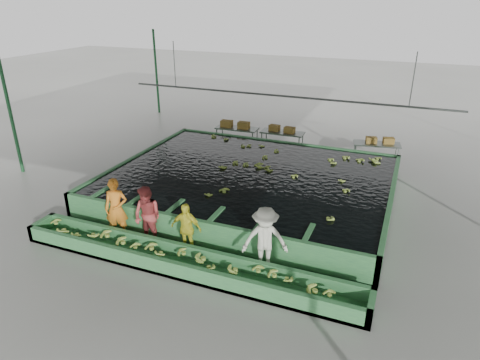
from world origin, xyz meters
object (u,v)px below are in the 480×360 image
at_px(worker_c, 186,228).
at_px(packing_table_mid, 282,141).
at_px(flotation_tank, 250,184).
at_px(sorting_trough, 183,262).
at_px(box_stack_right, 380,143).
at_px(worker_d, 265,240).
at_px(packing_table_left, 237,137).
at_px(box_stack_left, 235,127).
at_px(worker_b, 148,216).
at_px(packing_table_right, 376,153).
at_px(box_stack_mid, 282,132).
at_px(worker_a, 116,209).

distance_m(worker_c, packing_table_mid, 9.51).
distance_m(flotation_tank, sorting_trough, 5.10).
xyz_separation_m(packing_table_mid, box_stack_right, (4.41, 0.07, 0.44)).
bearing_deg(worker_d, flotation_tank, 93.25).
height_order(worker_d, packing_table_left, worker_d).
bearing_deg(packing_table_left, worker_d, -63.37).
distance_m(sorting_trough, box_stack_left, 10.48).
distance_m(worker_c, packing_table_left, 9.59).
height_order(worker_b, worker_c, worker_b).
bearing_deg(flotation_tank, packing_table_right, 52.86).
xyz_separation_m(sorting_trough, box_stack_left, (-2.70, 10.10, 0.68)).
height_order(worker_d, box_stack_left, worker_d).
bearing_deg(worker_b, box_stack_mid, 90.48).
bearing_deg(flotation_tank, packing_table_mid, 94.07).
xyz_separation_m(flotation_tank, packing_table_left, (-2.61, 5.00, 0.01)).
distance_m(worker_d, box_stack_left, 10.45).
bearing_deg(sorting_trough, box_stack_right, 68.74).
relative_size(flotation_tank, packing_table_right, 5.04).
distance_m(packing_table_mid, box_stack_left, 2.39).
relative_size(worker_c, box_stack_right, 1.31).
xyz_separation_m(worker_b, packing_table_right, (5.51, 9.50, -0.46)).
height_order(worker_b, box_stack_mid, worker_b).
relative_size(worker_b, packing_table_mid, 0.90).
relative_size(sorting_trough, box_stack_left, 7.03).
bearing_deg(box_stack_left, flotation_tank, -61.62).
bearing_deg(box_stack_mid, worker_b, -96.98).
bearing_deg(worker_c, worker_d, -4.29).
relative_size(worker_a, box_stack_mid, 1.52).
distance_m(worker_c, box_stack_right, 10.51).
height_order(packing_table_left, box_stack_left, box_stack_left).
bearing_deg(flotation_tank, box_stack_right, 52.56).
xyz_separation_m(worker_a, box_stack_mid, (2.27, 9.53, -0.03)).
height_order(packing_table_mid, packing_table_right, packing_table_mid).
bearing_deg(sorting_trough, worker_d, 21.27).
xyz_separation_m(worker_d, box_stack_right, (1.98, 9.57, -0.04)).
height_order(packing_table_left, packing_table_mid, packing_table_left).
distance_m(flotation_tank, box_stack_left, 5.71).
height_order(worker_d, packing_table_right, worker_d).
distance_m(box_stack_left, box_stack_mid, 2.31).
xyz_separation_m(worker_d, box_stack_left, (-4.76, 9.30, -0.01)).
distance_m(flotation_tank, worker_d, 4.79).
bearing_deg(sorting_trough, worker_b, 153.07).
bearing_deg(box_stack_left, sorting_trough, -75.02).
xyz_separation_m(packing_table_right, box_stack_left, (-6.64, -0.19, 0.48)).
distance_m(worker_d, box_stack_mid, 9.84).
bearing_deg(worker_c, box_stack_left, 100.18).
height_order(worker_d, packing_table_mid, worker_d).
bearing_deg(packing_table_mid, worker_b, -97.22).
relative_size(sorting_trough, packing_table_right, 5.04).
bearing_deg(box_stack_mid, box_stack_left, -174.37).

